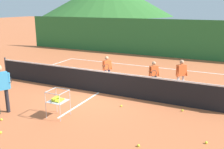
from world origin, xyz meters
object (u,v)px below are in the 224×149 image
student_0 (107,67)px  student_1 (154,73)px  student_2 (181,72)px  tennis_ball_4 (138,145)px  ball_cart (57,100)px  instructor (0,84)px  tennis_ball_0 (121,106)px  tennis_ball_7 (2,120)px  tennis_net (98,81)px  tennis_ball_3 (1,132)px  tennis_ball_1 (206,143)px  tennis_ball_5 (182,110)px

student_0 → student_1: (2.33, -0.13, 0.00)m
student_2 → tennis_ball_4: bearing=-90.9°
ball_cart → student_1: bearing=63.6°
instructor → student_0: 5.04m
student_2 → tennis_ball_0: 3.29m
student_2 → tennis_ball_7: size_ratio=19.92×
student_2 → tennis_ball_4: 5.14m
tennis_net → student_0: (-0.38, 1.54, 0.26)m
ball_cart → tennis_ball_3: ball_cart is taller
ball_cart → tennis_ball_1: bearing=3.7°
instructor → student_1: size_ratio=1.35×
tennis_ball_7 → student_1: bearing=55.9°
student_0 → student_1: size_ratio=1.00×
tennis_ball_4 → instructor: bearing=179.4°
tennis_ball_5 → tennis_ball_1: bearing=-62.9°
tennis_ball_7 → tennis_ball_3: bearing=-43.0°
ball_cart → tennis_ball_3: (-0.78, -1.67, -0.56)m
student_1 → tennis_ball_1: student_1 is taller
tennis_ball_0 → tennis_ball_7: (-3.01, -2.70, 0.00)m
student_1 → tennis_ball_3: 6.43m
tennis_ball_0 → tennis_ball_5: size_ratio=1.00×
tennis_ball_3 → tennis_ball_7: (-0.67, 0.63, 0.00)m
tennis_net → tennis_ball_5: bearing=-7.4°
tennis_net → student_1: size_ratio=8.52×
student_2 → tennis_ball_7: bearing=-129.7°
instructor → tennis_ball_0: 4.21m
student_2 → tennis_ball_7: (-4.57, -5.50, -0.78)m
tennis_ball_7 → tennis_net: bearing=67.7°
tennis_ball_7 → instructor: bearing=132.2°
instructor → tennis_ball_4: (4.92, -0.05, -0.99)m
tennis_ball_0 → instructor: bearing=-147.0°
student_1 → tennis_ball_1: 4.64m
student_1 → tennis_ball_0: bearing=-100.8°
student_1 → instructor: bearing=-130.0°
student_1 → student_2: bearing=19.0°
tennis_ball_5 → tennis_ball_4: bearing=-102.0°
tennis_ball_1 → tennis_ball_5: size_ratio=1.00×
student_1 → tennis_ball_7: 6.23m
tennis_net → tennis_ball_0: bearing=-34.3°
tennis_ball_4 → tennis_ball_5: (0.60, 2.83, 0.00)m
tennis_net → tennis_ball_3: tennis_net is taller
ball_cart → student_0: bearing=94.1°
student_0 → tennis_ball_0: (1.86, -2.55, -0.72)m
instructor → tennis_ball_4: instructor is taller
tennis_net → student_1: (1.95, 1.40, 0.26)m
tennis_net → tennis_ball_1: tennis_net is taller
instructor → student_0: bearing=71.8°
ball_cart → tennis_ball_0: bearing=46.7°
tennis_ball_4 → tennis_ball_1: bearing=30.1°
tennis_ball_0 → tennis_ball_4: size_ratio=1.00×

